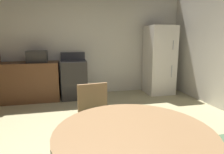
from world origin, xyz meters
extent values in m
cube|color=beige|center=(0.00, 3.02, 1.35)|extent=(5.45, 0.12, 2.70)
cube|color=brown|center=(-1.54, 2.62, 0.45)|extent=(1.76, 0.60, 0.90)
cube|color=#2D2B28|center=(-0.31, 2.62, 0.45)|extent=(0.60, 0.60, 0.90)
cube|color=#38383D|center=(-0.31, 2.62, 0.91)|extent=(0.60, 0.60, 0.02)
cube|color=#38383D|center=(-0.31, 2.90, 1.01)|extent=(0.60, 0.04, 0.18)
cube|color=silver|center=(1.90, 2.57, 0.88)|extent=(0.68, 0.66, 1.76)
cylinder|color=#B2B2B7|center=(2.08, 2.23, 1.28)|extent=(0.02, 0.02, 0.22)
cylinder|color=#B2B2B7|center=(2.08, 2.23, 0.63)|extent=(0.02, 0.02, 0.30)
cube|color=#2D2B28|center=(-1.12, 2.62, 1.03)|extent=(0.44, 0.32, 0.26)
cylinder|color=#9E754C|center=(0.00, -0.82, 0.74)|extent=(1.17, 1.17, 0.04)
cylinder|color=#9E754C|center=(0.06, -0.04, 0.21)|extent=(0.03, 0.03, 0.43)
cylinder|color=#9E754C|center=(-0.28, -0.09, 0.21)|extent=(0.03, 0.03, 0.43)
cylinder|color=#9E754C|center=(0.01, 0.30, 0.21)|extent=(0.03, 0.03, 0.43)
cylinder|color=#9E754C|center=(-0.33, 0.25, 0.21)|extent=(0.03, 0.03, 0.43)
cube|color=#4C704C|center=(-0.13, 0.10, 0.45)|extent=(0.45, 0.45, 0.05)
cube|color=#9E754C|center=(-0.16, 0.28, 0.66)|extent=(0.38, 0.09, 0.42)
camera|label=1|loc=(-0.45, -2.04, 1.41)|focal=30.75mm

